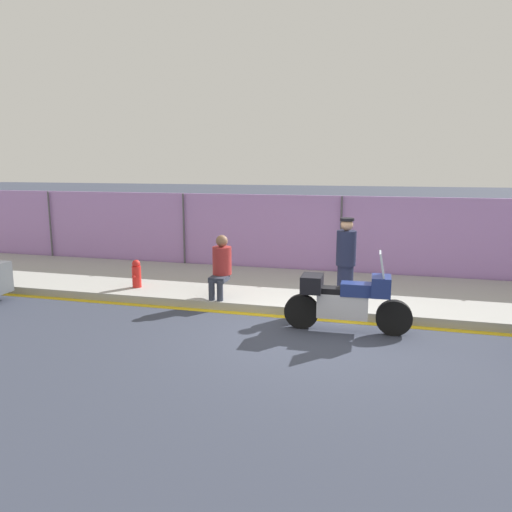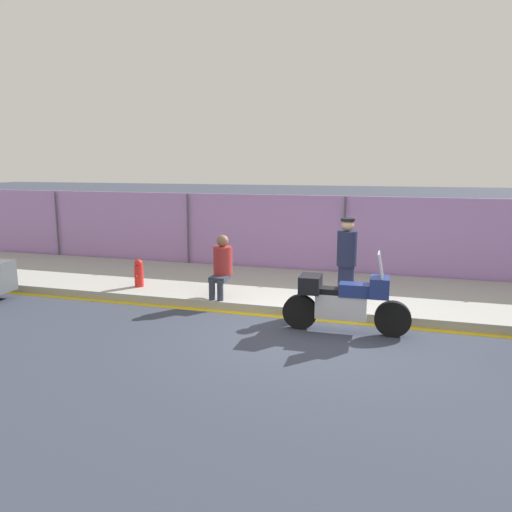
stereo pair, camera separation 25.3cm
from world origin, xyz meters
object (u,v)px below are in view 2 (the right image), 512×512
at_px(officer_standing, 347,259).
at_px(fire_hydrant, 139,273).
at_px(person_seated_on_curb, 222,263).
at_px(motorcycle, 344,300).

height_order(officer_standing, fire_hydrant, officer_standing).
height_order(person_seated_on_curb, fire_hydrant, person_seated_on_curb).
bearing_deg(motorcycle, fire_hydrant, 162.83).
bearing_deg(fire_hydrant, person_seated_on_curb, -6.58).
bearing_deg(fire_hydrant, officer_standing, 2.63).
height_order(officer_standing, person_seated_on_curb, officer_standing).
xyz_separation_m(motorcycle, person_seated_on_curb, (-2.66, 1.08, 0.30)).
relative_size(officer_standing, person_seated_on_curb, 1.30).
bearing_deg(officer_standing, fire_hydrant, -177.37).
xyz_separation_m(officer_standing, person_seated_on_curb, (-2.51, -0.45, -0.14)).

